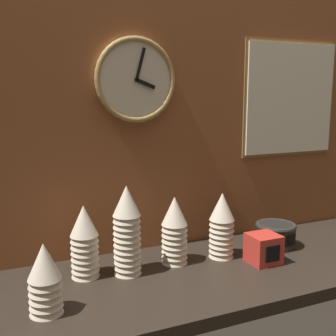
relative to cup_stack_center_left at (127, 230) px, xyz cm
name	(u,v)px	position (x,y,z in cm)	size (l,w,h in cm)	color
ground_plane	(216,271)	(28.91, -6.27, -16.42)	(160.00, 56.00, 4.00)	black
wall_tiled_back	(182,105)	(28.91, 20.23, 38.08)	(160.00, 3.00, 105.00)	brown
cup_stack_center_left	(127,230)	(0.00, 0.00, 0.00)	(8.84, 8.84, 28.85)	beige
cup_stack_left	(84,241)	(-12.79, 3.33, -2.87)	(8.84, 8.84, 23.10)	beige
cup_stack_far_left	(45,279)	(-27.32, -14.89, -4.79)	(8.84, 8.84, 19.27)	beige
cup_stack_center	(174,230)	(17.34, 1.93, -2.87)	(8.84, 8.84, 23.10)	beige
cup_stack_center_right	(222,225)	(34.66, 0.11, -2.87)	(8.84, 8.84, 23.10)	beige
bowl_stack_right	(275,234)	(58.54, 0.62, -9.64)	(15.05, 15.05, 8.85)	black
wall_clock	(136,80)	(9.72, 17.19, 46.88)	(29.04, 2.70, 29.04)	beige
menu_board	(291,99)	(77.06, 18.08, 40.09)	(45.09, 1.32, 46.48)	olive
napkin_dispenser	(264,249)	(44.95, -10.32, -9.48)	(9.96, 10.03, 9.88)	red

